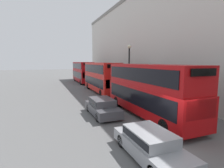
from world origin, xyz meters
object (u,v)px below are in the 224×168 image
object	(u,v)px
car_hatchback	(102,106)
bus_second_in_queue	(101,76)
bus_leading	(148,88)
car_dark_sedan	(150,143)
bus_third_in_queue	(83,71)

from	to	relation	value
car_hatchback	bus_second_in_queue	bearing A→B (deg)	72.42
bus_leading	bus_second_in_queue	distance (m)	12.32
car_dark_sedan	car_hatchback	distance (m)	7.10
bus_second_in_queue	car_hatchback	xyz separation A→B (m)	(-3.40, -10.73, -1.64)
bus_second_in_queue	car_dark_sedan	size ratio (longest dim) A/B	2.26
bus_leading	bus_third_in_queue	world-z (taller)	bus_third_in_queue
bus_leading	bus_third_in_queue	xyz separation A→B (m)	(0.00, 25.25, 0.07)
car_dark_sedan	car_hatchback	bearing A→B (deg)	90.00
bus_third_in_queue	car_hatchback	distance (m)	23.97
bus_leading	car_hatchback	bearing A→B (deg)	154.99
car_dark_sedan	car_hatchback	world-z (taller)	car_hatchback
bus_third_in_queue	car_dark_sedan	xyz separation A→B (m)	(-3.40, -30.76, -1.73)
car_dark_sedan	bus_third_in_queue	bearing A→B (deg)	83.69
bus_leading	bus_second_in_queue	size ratio (longest dim) A/B	1.04
bus_leading	car_dark_sedan	size ratio (longest dim) A/B	2.35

